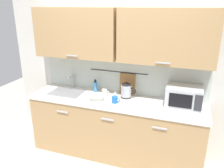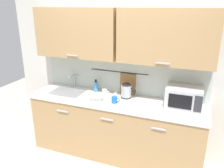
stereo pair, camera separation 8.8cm
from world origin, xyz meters
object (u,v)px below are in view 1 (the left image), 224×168
mixing_bowl (97,97)px  mug_by_kettle (115,100)px  mug_near_sink (105,92)px  dish_soap_bottle (95,87)px  microwave (184,96)px  electric_kettle (126,91)px

mixing_bowl → mug_by_kettle: 0.27m
mug_near_sink → dish_soap_bottle: bearing=153.2°
mixing_bowl → microwave: bearing=10.1°
dish_soap_bottle → mug_by_kettle: dish_soap_bottle is taller
mug_by_kettle → mixing_bowl: bearing=178.5°
microwave → dish_soap_bottle: microwave is taller
dish_soap_bottle → mug_by_kettle: (0.42, -0.30, -0.04)m
microwave → mug_by_kettle: bearing=-166.6°
electric_kettle → mug_by_kettle: (-0.10, -0.24, -0.05)m
microwave → mixing_bowl: 1.18m
mug_near_sink → mixing_bowl: bearing=-100.1°
dish_soap_bottle → mug_by_kettle: 0.52m
mug_near_sink → mixing_bowl: (-0.03, -0.20, -0.00)m
mixing_bowl → dish_soap_bottle: bearing=117.6°
electric_kettle → mixing_bowl: (-0.36, -0.23, -0.06)m
microwave → mug_near_sink: size_ratio=3.83×
mixing_bowl → mug_near_sink: bearing=79.9°
electric_kettle → microwave: bearing=-1.9°
microwave → mixing_bowl: (-1.16, -0.21, -0.09)m
dish_soap_bottle → mug_near_sink: 0.21m
microwave → dish_soap_bottle: (-1.31, 0.09, -0.05)m
microwave → mug_near_sink: (-1.12, -0.01, -0.09)m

